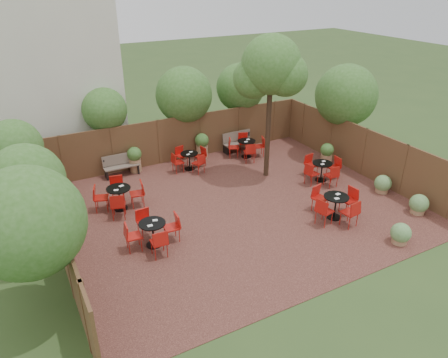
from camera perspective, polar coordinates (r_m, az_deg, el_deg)
ground at (r=15.18m, az=1.70°, el=-3.93°), size 80.00×80.00×0.00m
courtyard_paving at (r=15.17m, az=1.70°, el=-3.90°), size 12.00×10.00×0.02m
fence_back at (r=18.83m, az=-5.89°, el=5.49°), size 12.00×0.08×2.00m
fence_left at (r=13.14m, az=-21.70°, el=-6.13°), size 0.08×10.00×2.00m
fence_right at (r=18.21m, az=18.38°, el=3.51°), size 0.08×10.00×2.00m
neighbour_building at (r=19.78m, az=-22.36°, el=13.79°), size 5.00×4.00×8.00m
overhang_foliage at (r=15.87m, az=-4.33°, el=8.13°), size 15.91×10.71×2.69m
courtyard_tree at (r=16.22m, az=6.37°, el=14.45°), size 2.50×2.40×5.65m
park_bench_left at (r=17.88m, az=-13.78°, el=1.88°), size 1.44×0.46×0.89m
park_bench_right at (r=19.82m, az=1.87°, el=5.12°), size 1.49×0.51×0.91m
bistro_tables at (r=15.79m, az=0.78°, el=-0.64°), size 9.48×7.70×0.96m
planters at (r=17.81m, az=-5.96°, el=2.89°), size 11.45×4.00×1.14m
low_shrubs at (r=15.87m, az=22.78°, el=-3.29°), size 2.76×3.33×0.70m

